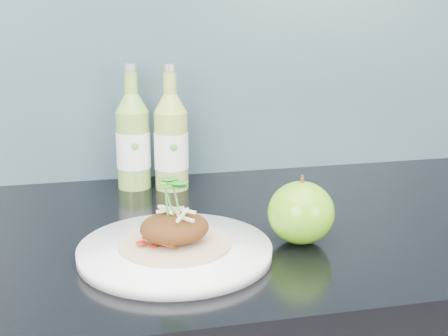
# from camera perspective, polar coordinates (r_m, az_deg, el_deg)

# --- Properties ---
(dinner_plate) EXTENTS (0.34, 0.34, 0.02)m
(dinner_plate) POSITION_cam_1_polar(r_m,az_deg,el_deg) (0.83, -4.50, -7.57)
(dinner_plate) COLOR white
(dinner_plate) RESTS_ON kitchen_counter
(pork_taco) EXTENTS (0.15, 0.15, 0.10)m
(pork_taco) POSITION_cam_1_polar(r_m,az_deg,el_deg) (0.81, -4.55, -5.23)
(pork_taco) COLOR tan
(pork_taco) RESTS_ON dinner_plate
(green_apple) EXTENTS (0.11, 0.11, 0.10)m
(green_apple) POSITION_cam_1_polar(r_m,az_deg,el_deg) (0.87, 7.06, -4.07)
(green_apple) COLOR #53920F
(green_apple) RESTS_ON kitchen_counter
(cider_bottle_left) EXTENTS (0.06, 0.06, 0.22)m
(cider_bottle_left) POSITION_cam_1_polar(r_m,az_deg,el_deg) (1.11, -8.30, 2.41)
(cider_bottle_left) COLOR #77A545
(cider_bottle_left) RESTS_ON kitchen_counter
(cider_bottle_right) EXTENTS (0.08, 0.08, 0.22)m
(cider_bottle_right) POSITION_cam_1_polar(r_m,az_deg,el_deg) (1.10, -4.86, 2.36)
(cider_bottle_right) COLOR #9AAB47
(cider_bottle_right) RESTS_ON kitchen_counter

